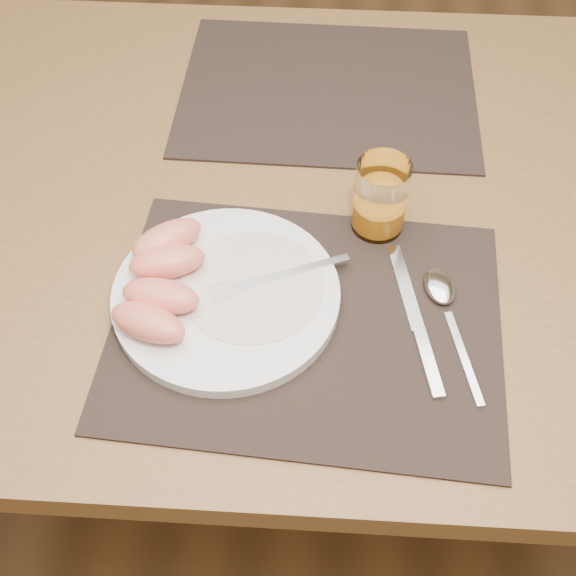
{
  "coord_description": "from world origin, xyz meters",
  "views": [
    {
      "loc": [
        0.02,
        -0.71,
        1.44
      ],
      "look_at": [
        -0.01,
        -0.18,
        0.77
      ],
      "focal_mm": 45.0,
      "sensor_mm": 36.0,
      "label": 1
    }
  ],
  "objects_px": {
    "juice_glass": "(380,200)",
    "spoon": "(443,296)",
    "placemat_far": "(328,90)",
    "plate": "(226,295)",
    "placemat_near": "(307,322)",
    "table": "(304,232)",
    "fork": "(268,279)",
    "knife": "(418,330)"
  },
  "relations": [
    {
      "from": "placemat_near",
      "to": "spoon",
      "type": "xyz_separation_m",
      "value": [
        0.16,
        0.04,
        0.01
      ]
    },
    {
      "from": "placemat_far",
      "to": "knife",
      "type": "distance_m",
      "value": 0.46
    },
    {
      "from": "knife",
      "to": "spoon",
      "type": "relative_size",
      "value": 1.14
    },
    {
      "from": "fork",
      "to": "knife",
      "type": "xyz_separation_m",
      "value": [
        0.18,
        -0.05,
        -0.02
      ]
    },
    {
      "from": "spoon",
      "to": "juice_glass",
      "type": "xyz_separation_m",
      "value": [
        -0.08,
        0.12,
        0.04
      ]
    },
    {
      "from": "juice_glass",
      "to": "spoon",
      "type": "bearing_deg",
      "value": -56.74
    },
    {
      "from": "knife",
      "to": "fork",
      "type": "bearing_deg",
      "value": 163.7
    },
    {
      "from": "table",
      "to": "placemat_far",
      "type": "height_order",
      "value": "placemat_far"
    },
    {
      "from": "spoon",
      "to": "placemat_near",
      "type": "bearing_deg",
      "value": -165.27
    },
    {
      "from": "placemat_near",
      "to": "plate",
      "type": "distance_m",
      "value": 0.1
    },
    {
      "from": "table",
      "to": "fork",
      "type": "height_order",
      "value": "fork"
    },
    {
      "from": "spoon",
      "to": "juice_glass",
      "type": "distance_m",
      "value": 0.14
    },
    {
      "from": "knife",
      "to": "placemat_far",
      "type": "bearing_deg",
      "value": 104.48
    },
    {
      "from": "juice_glass",
      "to": "placemat_far",
      "type": "bearing_deg",
      "value": 103.96
    },
    {
      "from": "fork",
      "to": "knife",
      "type": "distance_m",
      "value": 0.19
    },
    {
      "from": "placemat_near",
      "to": "spoon",
      "type": "relative_size",
      "value": 2.35
    },
    {
      "from": "table",
      "to": "plate",
      "type": "distance_m",
      "value": 0.23
    },
    {
      "from": "juice_glass",
      "to": "table",
      "type": "bearing_deg",
      "value": 147.09
    },
    {
      "from": "spoon",
      "to": "fork",
      "type": "bearing_deg",
      "value": 179.03
    },
    {
      "from": "table",
      "to": "placemat_near",
      "type": "height_order",
      "value": "placemat_near"
    },
    {
      "from": "placemat_near",
      "to": "plate",
      "type": "xyz_separation_m",
      "value": [
        -0.1,
        0.03,
        0.01
      ]
    },
    {
      "from": "placemat_near",
      "to": "placemat_far",
      "type": "relative_size",
      "value": 1.0
    },
    {
      "from": "plate",
      "to": "placemat_near",
      "type": "bearing_deg",
      "value": -15.27
    },
    {
      "from": "plate",
      "to": "fork",
      "type": "height_order",
      "value": "fork"
    },
    {
      "from": "knife",
      "to": "spoon",
      "type": "distance_m",
      "value": 0.06
    },
    {
      "from": "knife",
      "to": "spoon",
      "type": "height_order",
      "value": "spoon"
    },
    {
      "from": "placemat_far",
      "to": "juice_glass",
      "type": "bearing_deg",
      "value": -76.04
    },
    {
      "from": "table",
      "to": "plate",
      "type": "relative_size",
      "value": 5.19
    },
    {
      "from": "fork",
      "to": "juice_glass",
      "type": "distance_m",
      "value": 0.18
    },
    {
      "from": "plate",
      "to": "table",
      "type": "bearing_deg",
      "value": 66.26
    },
    {
      "from": "plate",
      "to": "juice_glass",
      "type": "distance_m",
      "value": 0.23
    },
    {
      "from": "table",
      "to": "placemat_near",
      "type": "xyz_separation_m",
      "value": [
        0.01,
        -0.22,
        0.09
      ]
    },
    {
      "from": "placemat_near",
      "to": "placemat_far",
      "type": "distance_m",
      "value": 0.44
    },
    {
      "from": "fork",
      "to": "juice_glass",
      "type": "bearing_deg",
      "value": 40.32
    },
    {
      "from": "table",
      "to": "plate",
      "type": "xyz_separation_m",
      "value": [
        -0.09,
        -0.19,
        0.1
      ]
    },
    {
      "from": "spoon",
      "to": "table",
      "type": "bearing_deg",
      "value": 133.99
    },
    {
      "from": "placemat_far",
      "to": "plate",
      "type": "relative_size",
      "value": 1.67
    },
    {
      "from": "placemat_near",
      "to": "plate",
      "type": "bearing_deg",
      "value": 164.73
    },
    {
      "from": "placemat_near",
      "to": "juice_glass",
      "type": "xyz_separation_m",
      "value": [
        0.08,
        0.16,
        0.05
      ]
    },
    {
      "from": "spoon",
      "to": "plate",
      "type": "bearing_deg",
      "value": -176.5
    },
    {
      "from": "knife",
      "to": "placemat_near",
      "type": "bearing_deg",
      "value": 177.19
    },
    {
      "from": "juice_glass",
      "to": "knife",
      "type": "bearing_deg",
      "value": -74.62
    }
  ]
}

